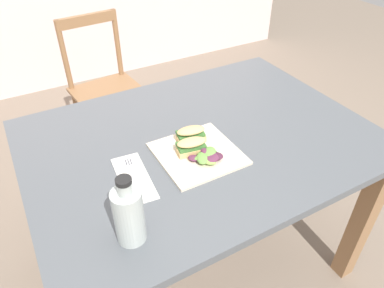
% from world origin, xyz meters
% --- Properties ---
extents(ground_plane, '(8.39, 8.39, 0.00)m').
position_xyz_m(ground_plane, '(0.00, 0.00, 0.00)').
color(ground_plane, '#7A6B5B').
extents(dining_table, '(1.26, 0.93, 0.74)m').
position_xyz_m(dining_table, '(-0.14, -0.04, 0.62)').
color(dining_table, '#51565B').
rests_on(dining_table, ground).
extents(chair_wooden_far, '(0.44, 0.44, 0.87)m').
position_xyz_m(chair_wooden_far, '(-0.20, 1.02, 0.45)').
color(chair_wooden_far, '#8E6642').
rests_on(chair_wooden_far, ground).
extents(plate_lunch, '(0.27, 0.27, 0.01)m').
position_xyz_m(plate_lunch, '(-0.21, -0.13, 0.74)').
color(plate_lunch, beige).
rests_on(plate_lunch, dining_table).
extents(sandwich_half_front, '(0.11, 0.08, 0.06)m').
position_xyz_m(sandwich_half_front, '(-0.23, -0.12, 0.78)').
color(sandwich_half_front, '#DBB270').
rests_on(sandwich_half_front, plate_lunch).
extents(sandwich_half_back, '(0.11, 0.08, 0.06)m').
position_xyz_m(sandwich_half_back, '(-0.20, -0.06, 0.78)').
color(sandwich_half_back, '#DBB270').
rests_on(sandwich_half_back, plate_lunch).
extents(salad_mixed_greens, '(0.12, 0.10, 0.03)m').
position_xyz_m(salad_mixed_greens, '(-0.20, -0.18, 0.76)').
color(salad_mixed_greens, '#518438').
rests_on(salad_mixed_greens, plate_lunch).
extents(napkin_folded, '(0.12, 0.24, 0.00)m').
position_xyz_m(napkin_folded, '(-0.45, -0.13, 0.74)').
color(napkin_folded, silver).
rests_on(napkin_folded, dining_table).
extents(fork_on_napkin, '(0.05, 0.19, 0.00)m').
position_xyz_m(fork_on_napkin, '(-0.44, -0.11, 0.75)').
color(fork_on_napkin, silver).
rests_on(fork_on_napkin, napkin_folded).
extents(bottle_cold_brew, '(0.08, 0.08, 0.21)m').
position_xyz_m(bottle_cold_brew, '(-0.54, -0.34, 0.82)').
color(bottle_cold_brew, '#472819').
rests_on(bottle_cold_brew, dining_table).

